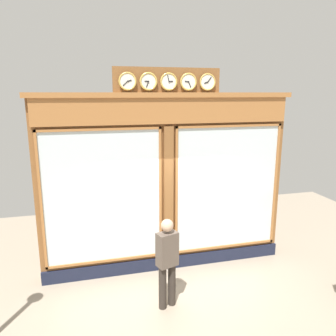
{
  "coord_description": "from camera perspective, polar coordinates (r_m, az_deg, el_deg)",
  "views": [
    {
      "loc": [
        1.66,
        6.47,
        3.82
      ],
      "look_at": [
        0.0,
        0.0,
        2.29
      ],
      "focal_mm": 35.18,
      "sensor_mm": 36.0,
      "label": 1
    }
  ],
  "objects": [
    {
      "name": "pedestrian",
      "position": [
        6.06,
        -0.14,
        -15.58
      ],
      "size": [
        0.41,
        0.33,
        1.69
      ],
      "color": "#312A24",
      "rests_on": "ground_plane"
    },
    {
      "name": "shop_facade",
      "position": [
        7.06,
        -0.26,
        -2.56
      ],
      "size": [
        5.43,
        0.42,
        4.31
      ],
      "color": "brown",
      "rests_on": "ground_plane"
    }
  ]
}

